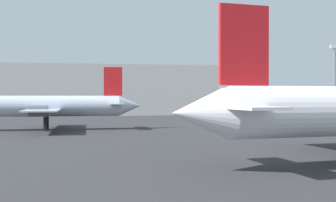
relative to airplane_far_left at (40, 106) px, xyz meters
name	(u,v)px	position (x,y,z in m)	size (l,w,h in m)	color
airplane_far_left	(40,106)	(0.00, 0.00, 0.00)	(29.15, 19.69, 9.02)	#B2BCCC
light_mast_right	(334,75)	(69.52, 37.42, 6.89)	(2.40, 0.50, 18.04)	slate
terminal_building	(58,90)	(-0.67, 55.52, 3.02)	(81.70, 24.39, 12.80)	#B7B7B2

